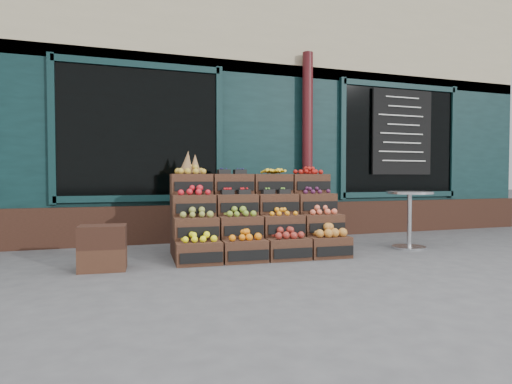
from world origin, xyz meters
name	(u,v)px	position (x,y,z in m)	size (l,w,h in m)	color
ground	(290,264)	(0.00, 0.00, 0.00)	(60.00, 60.00, 0.00)	#49494C
shop_facade	(203,119)	(0.00, 5.11, 2.40)	(12.00, 6.24, 4.80)	black
crate_display	(256,222)	(-0.18, 0.78, 0.43)	(2.31, 1.22, 1.41)	#402519
spare_crates	(103,248)	(-2.13, 0.36, 0.25)	(0.54, 0.39, 0.51)	#402519
bistro_table	(409,213)	(2.11, 0.49, 0.52)	(0.67, 0.67, 0.84)	silver
shopkeeper	(116,185)	(-1.96, 2.89, 0.92)	(0.67, 0.44, 1.85)	#1D6732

